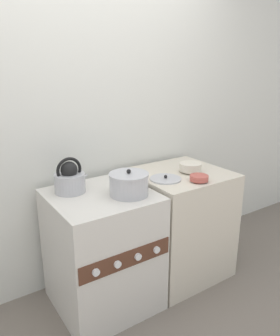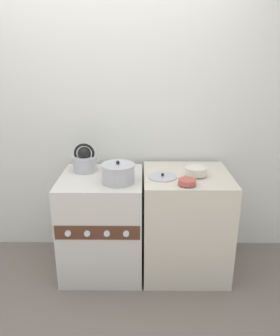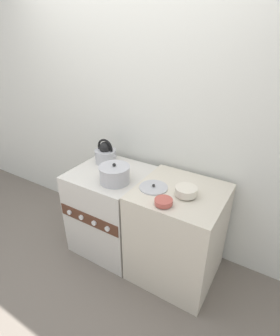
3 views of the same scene
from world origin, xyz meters
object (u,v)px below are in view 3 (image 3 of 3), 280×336
at_px(small_ceramic_bowl, 164,202).
at_px(loose_pot_lid, 154,187).
at_px(cooking_pot, 115,174).
at_px(stove, 112,210).
at_px(kettle, 106,154).
at_px(enamel_bowl, 186,191).

xyz_separation_m(small_ceramic_bowl, loose_pot_lid, (-0.17, 0.16, -0.02)).
bearing_deg(loose_pot_lid, cooking_pot, -171.35).
distance_m(stove, loose_pot_lid, 0.65).
height_order(kettle, enamel_bowl, kettle).
bearing_deg(stove, enamel_bowl, -2.66).
relative_size(stove, kettle, 3.39).
bearing_deg(small_ceramic_bowl, enamel_bowl, 64.62).
distance_m(stove, cooking_pot, 0.52).
bearing_deg(enamel_bowl, stove, 177.34).
xyz_separation_m(stove, cooking_pot, (0.15, -0.11, 0.48)).
bearing_deg(enamel_bowl, cooking_pot, -172.37).
bearing_deg(kettle, enamel_bowl, -11.24).
bearing_deg(kettle, stove, -44.48).
distance_m(kettle, enamel_bowl, 0.90).
distance_m(cooking_pot, small_ceramic_bowl, 0.51).
relative_size(enamel_bowl, loose_pot_lid, 0.73).
bearing_deg(cooking_pot, kettle, 138.66).
xyz_separation_m(cooking_pot, small_ceramic_bowl, (0.50, -0.11, -0.03)).
bearing_deg(cooking_pot, loose_pot_lid, 8.65).
relative_size(kettle, cooking_pot, 0.96).
distance_m(small_ceramic_bowl, loose_pot_lid, 0.23).
xyz_separation_m(kettle, enamel_bowl, (0.88, -0.17, -0.02)).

